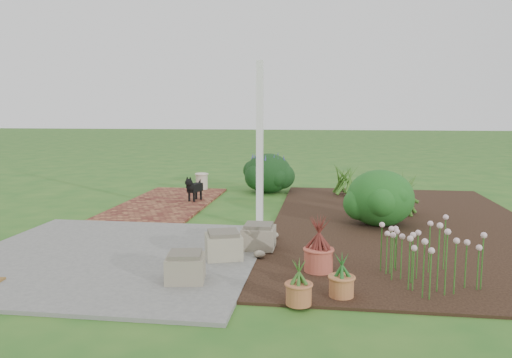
# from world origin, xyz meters

# --- Properties ---
(ground) EXTENTS (80.00, 80.00, 0.00)m
(ground) POSITION_xyz_m (0.00, 0.00, 0.00)
(ground) COLOR #265E1D
(ground) RESTS_ON ground
(concrete_patio) EXTENTS (3.50, 3.50, 0.04)m
(concrete_patio) POSITION_xyz_m (-1.25, -1.75, 0.02)
(concrete_patio) COLOR #62615F
(concrete_patio) RESTS_ON ground
(brick_path) EXTENTS (1.60, 3.50, 0.04)m
(brick_path) POSITION_xyz_m (-1.70, 1.75, 0.02)
(brick_path) COLOR #59241C
(brick_path) RESTS_ON ground
(garden_bed) EXTENTS (4.00, 7.00, 0.03)m
(garden_bed) POSITION_xyz_m (2.50, 0.50, 0.01)
(garden_bed) COLOR black
(garden_bed) RESTS_ON ground
(veranda_post) EXTENTS (0.10, 0.10, 2.50)m
(veranda_post) POSITION_xyz_m (0.30, 0.10, 1.25)
(veranda_post) COLOR white
(veranda_post) RESTS_ON ground
(stone_trough_near) EXTENTS (0.44, 0.44, 0.26)m
(stone_trough_near) POSITION_xyz_m (-0.11, -2.53, 0.17)
(stone_trough_near) COLOR gray
(stone_trough_near) RESTS_ON concrete_patio
(stone_trough_mid) EXTENTS (0.41, 0.41, 0.27)m
(stone_trough_mid) POSITION_xyz_m (0.46, -1.21, 0.17)
(stone_trough_mid) COLOR #746458
(stone_trough_mid) RESTS_ON concrete_patio
(stone_trough_far) EXTENTS (0.52, 0.52, 0.27)m
(stone_trough_far) POSITION_xyz_m (0.11, -1.69, 0.18)
(stone_trough_far) COLOR gray
(stone_trough_far) RESTS_ON concrete_patio
(black_dog) EXTENTS (0.26, 0.51, 0.45)m
(black_dog) POSITION_xyz_m (-1.23, 1.92, 0.31)
(black_dog) COLOR black
(black_dog) RESTS_ON brick_path
(cream_ceramic_urn) EXTENTS (0.31, 0.31, 0.35)m
(cream_ceramic_urn) POSITION_xyz_m (-1.43, 3.35, 0.21)
(cream_ceramic_urn) COLOR beige
(cream_ceramic_urn) RESTS_ON brick_path
(evergreen_shrub) EXTENTS (1.10, 1.10, 0.87)m
(evergreen_shrub) POSITION_xyz_m (2.12, 0.41, 0.47)
(evergreen_shrub) COLOR #0E4315
(evergreen_shrub) RESTS_ON garden_bed
(agapanthus_clump_back) EXTENTS (1.02, 1.02, 0.79)m
(agapanthus_clump_back) POSITION_xyz_m (2.56, 1.28, 0.43)
(agapanthus_clump_back) COLOR #12390B
(agapanthus_clump_back) RESTS_ON garden_bed
(agapanthus_clump_front) EXTENTS (1.02, 1.02, 0.75)m
(agapanthus_clump_front) POSITION_xyz_m (1.68, 3.05, 0.40)
(agapanthus_clump_front) COLOR #0C400C
(agapanthus_clump_front) RESTS_ON garden_bed
(pink_flower_patch) EXTENTS (1.39, 1.39, 0.69)m
(pink_flower_patch) POSITION_xyz_m (2.38, -2.23, 0.38)
(pink_flower_patch) COLOR #113D0F
(pink_flower_patch) RESTS_ON garden_bed
(terracotta_pot_bronze) EXTENTS (0.38, 0.38, 0.25)m
(terracotta_pot_bronze) POSITION_xyz_m (1.23, -2.00, 0.16)
(terracotta_pot_bronze) COLOR #B44F3C
(terracotta_pot_bronze) RESTS_ON garden_bed
(terracotta_pot_small_left) EXTENTS (0.25, 0.25, 0.19)m
(terracotta_pot_small_left) POSITION_xyz_m (1.46, -2.72, 0.13)
(terracotta_pot_small_left) COLOR #AE683B
(terracotta_pot_small_left) RESTS_ON garden_bed
(terracotta_pot_small_right) EXTENTS (0.24, 0.24, 0.20)m
(terracotta_pot_small_right) POSITION_xyz_m (1.07, -2.98, 0.13)
(terracotta_pot_small_right) COLOR #AB603A
(terracotta_pot_small_right) RESTS_ON garden_bed
(purple_flowering_bush) EXTENTS (1.06, 1.06, 0.87)m
(purple_flowering_bush) POSITION_xyz_m (0.04, 3.42, 0.44)
(purple_flowering_bush) COLOR black
(purple_flowering_bush) RESTS_ON ground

